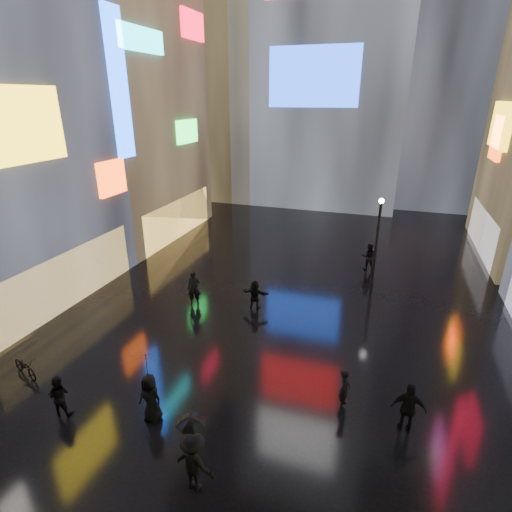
% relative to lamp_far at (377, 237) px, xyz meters
% --- Properties ---
extents(ground, '(140.00, 140.00, 0.00)m').
position_rel_lamp_far_xyz_m(ground, '(-4.03, -1.82, -2.94)').
color(ground, black).
rests_on(ground, ground).
extents(building_left_far, '(10.28, 12.00, 22.00)m').
position_rel_lamp_far_xyz_m(building_left_far, '(-20.01, 4.18, 8.04)').
color(building_left_far, black).
rests_on(building_left_far, ground).
extents(tower_flank_right, '(12.00, 12.00, 34.00)m').
position_rel_lamp_far_xyz_m(tower_flank_right, '(4.97, 24.18, 14.06)').
color(tower_flank_right, black).
rests_on(tower_flank_right, ground).
extents(tower_flank_left, '(10.00, 10.00, 26.00)m').
position_rel_lamp_far_xyz_m(tower_flank_left, '(-18.03, 20.18, 10.06)').
color(tower_flank_left, black).
rests_on(tower_flank_left, ground).
extents(lamp_far, '(0.30, 0.30, 5.20)m').
position_rel_lamp_far_xyz_m(lamp_far, '(0.00, 0.00, 0.00)').
color(lamp_far, black).
rests_on(lamp_far, ground).
extents(pedestrian_1, '(0.89, 0.78, 1.55)m').
position_rel_lamp_far_xyz_m(pedestrian_1, '(-9.74, -14.33, -2.17)').
color(pedestrian_1, black).
rests_on(pedestrian_1, ground).
extents(pedestrian_2, '(1.32, 0.87, 1.90)m').
position_rel_lamp_far_xyz_m(pedestrian_2, '(-3.99, -15.43, -1.99)').
color(pedestrian_2, black).
rests_on(pedestrian_2, ground).
extents(pedestrian_3, '(1.11, 0.49, 1.87)m').
position_rel_lamp_far_xyz_m(pedestrian_3, '(1.74, -11.33, -2.01)').
color(pedestrian_3, black).
rests_on(pedestrian_3, ground).
extents(pedestrian_4, '(0.94, 0.68, 1.79)m').
position_rel_lamp_far_xyz_m(pedestrian_4, '(-6.58, -13.53, -2.05)').
color(pedestrian_4, black).
rests_on(pedestrian_4, ground).
extents(pedestrian_5, '(1.45, 0.47, 1.56)m').
position_rel_lamp_far_xyz_m(pedestrian_5, '(-5.71, -5.00, -2.16)').
color(pedestrian_5, black).
rests_on(pedestrian_5, ground).
extents(pedestrian_6, '(0.82, 0.70, 1.91)m').
position_rel_lamp_far_xyz_m(pedestrian_6, '(-8.86, -5.69, -1.99)').
color(pedestrian_6, black).
rests_on(pedestrian_6, ground).
extents(pedestrian_7, '(0.89, 0.71, 1.78)m').
position_rel_lamp_far_xyz_m(pedestrian_7, '(-0.40, 2.03, -2.05)').
color(pedestrian_7, black).
rests_on(pedestrian_7, ground).
extents(umbrella_1, '(1.07, 1.07, 0.70)m').
position_rel_lamp_far_xyz_m(umbrella_1, '(-3.99, -15.43, -0.70)').
color(umbrella_1, black).
rests_on(umbrella_1, pedestrian_2).
extents(umbrella_2, '(1.42, 1.42, 0.92)m').
position_rel_lamp_far_xyz_m(umbrella_2, '(-6.58, -13.53, -0.69)').
color(umbrella_2, black).
rests_on(umbrella_2, pedestrian_4).
extents(bicycle, '(1.72, 1.03, 0.85)m').
position_rel_lamp_far_xyz_m(bicycle, '(-12.63, -13.12, -2.52)').
color(bicycle, black).
rests_on(bicycle, ground).
extents(pedestrian_8, '(0.37, 0.56, 1.52)m').
position_rel_lamp_far_xyz_m(pedestrian_8, '(-0.38, -10.80, -2.18)').
color(pedestrian_8, black).
rests_on(pedestrian_8, ground).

